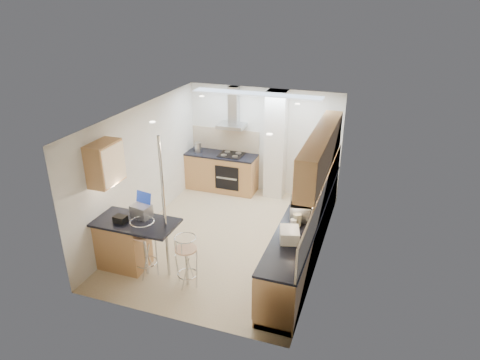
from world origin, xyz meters
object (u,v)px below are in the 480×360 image
(laptop, at_px, (141,211))
(bar_stool_near, at_px, (145,248))
(bread_bin, at_px, (290,235))
(bar_stool_end, at_px, (187,261))
(microwave, at_px, (301,209))

(laptop, bearing_deg, bar_stool_near, -46.98)
(bread_bin, bearing_deg, laptop, 167.13)
(laptop, relative_size, bar_stool_near, 0.31)
(bar_stool_end, relative_size, bread_bin, 2.50)
(bread_bin, bearing_deg, microwave, 73.64)
(microwave, bearing_deg, laptop, 97.79)
(laptop, xyz_separation_m, bar_stool_near, (0.17, -0.26, -0.53))
(bar_stool_end, xyz_separation_m, bread_bin, (1.57, 0.44, 0.56))
(bar_stool_near, relative_size, bar_stool_end, 1.14)
(bar_stool_near, bearing_deg, microwave, 41.59)
(bar_stool_near, height_order, bar_stool_end, bar_stool_near)
(bar_stool_end, bearing_deg, bar_stool_near, 117.18)
(microwave, relative_size, bar_stool_end, 0.57)
(microwave, relative_size, laptop, 1.64)
(bar_stool_near, height_order, bread_bin, bread_bin)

